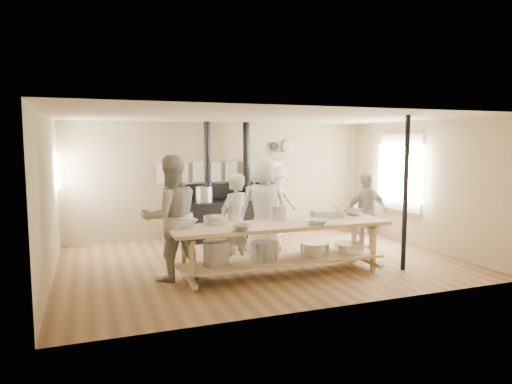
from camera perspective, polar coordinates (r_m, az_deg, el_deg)
ground at (r=8.39m, az=0.74°, el=-8.63°), size 7.00×7.00×0.00m
room_shell at (r=8.13m, az=0.75°, el=2.49°), size 7.00×7.00×7.00m
window_right at (r=10.39m, az=17.68°, el=2.33°), size 0.09×1.50×1.65m
left_opening at (r=9.60m, az=-23.48°, el=2.41°), size 0.00×0.90×0.90m
stove at (r=10.25m, az=-3.55°, el=-2.95°), size 1.90×0.75×2.60m
towel_rail at (r=10.41m, az=-4.00°, el=2.91°), size 3.00×0.04×0.47m
back_wall_shelf at (r=10.92m, az=3.36°, el=5.44°), size 0.63×0.14×0.32m
prep_table at (r=7.46m, az=3.17°, el=-6.43°), size 3.60×0.90×0.85m
support_post at (r=8.00m, az=18.18°, el=-0.21°), size 0.08×0.08×2.60m
cook_far_left at (r=7.75m, az=-2.69°, el=-3.71°), size 0.71×0.64×1.63m
cook_left at (r=7.26m, az=-10.57°, el=-3.18°), size 1.06×0.88×1.96m
cook_center at (r=8.55m, az=1.01°, el=-1.93°), size 1.02×0.76×1.88m
cook_right at (r=9.20m, az=13.63°, el=-2.50°), size 0.92×0.39×1.57m
cook_by_window at (r=10.43m, az=2.63°, el=-1.22°), size 1.05×0.62×1.60m
chair at (r=11.09m, az=13.23°, el=-3.90°), size 0.47×0.47×0.80m
bowl_white_a at (r=7.24m, az=-9.16°, el=-3.79°), size 0.52×0.52×0.11m
bowl_steel_a at (r=6.80m, az=-1.89°, el=-4.46°), size 0.38×0.38×0.09m
bowl_white_b at (r=7.33m, az=7.68°, el=-3.73°), size 0.51×0.51×0.09m
bowl_steel_b at (r=8.40m, az=12.10°, el=-2.48°), size 0.44×0.44×0.10m
roasting_pan at (r=8.12m, az=8.84°, el=-2.68°), size 0.58×0.45×0.11m
mixing_bowl_large at (r=7.36m, az=-5.04°, el=-3.49°), size 0.52×0.52×0.13m
bucket_galv at (r=7.71m, az=2.93°, el=-2.62°), size 0.26×0.26×0.24m
deep_bowl_enamel at (r=7.24m, az=-9.16°, el=-3.42°), size 0.41×0.41×0.20m
pitcher at (r=8.22m, az=10.12°, el=-2.28°), size 0.15×0.15×0.20m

